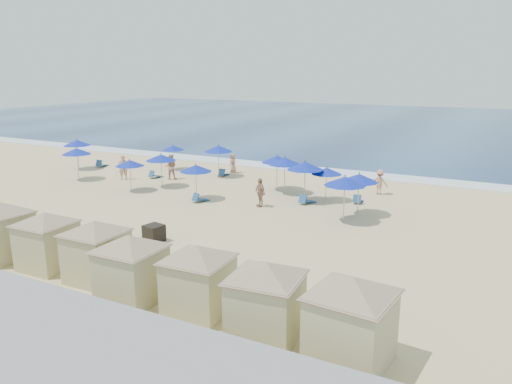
% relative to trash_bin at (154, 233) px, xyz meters
% --- Properties ---
extents(ground, '(160.00, 160.00, 0.00)m').
position_rel_trash_bin_xyz_m(ground, '(-1.74, 4.48, -0.41)').
color(ground, '#D2BD85').
rests_on(ground, ground).
extents(ocean, '(160.00, 80.00, 0.06)m').
position_rel_trash_bin_xyz_m(ocean, '(-1.74, 59.48, -0.38)').
color(ocean, navy).
rests_on(ocean, ground).
extents(surf_line, '(160.00, 2.50, 0.08)m').
position_rel_trash_bin_xyz_m(surf_line, '(-1.74, 19.98, -0.37)').
color(surf_line, white).
rests_on(surf_line, ground).
extents(trash_bin, '(0.97, 0.97, 0.83)m').
position_rel_trash_bin_xyz_m(trash_bin, '(0.00, 0.00, 0.00)').
color(trash_bin, black).
rests_on(trash_bin, ground).
extents(cabana_0, '(4.44, 4.44, 2.79)m').
position_rel_trash_bin_xyz_m(cabana_0, '(-4.41, -4.78, 1.19)').
color(cabana_0, '#C1B784').
rests_on(cabana_0, ground).
extents(cabana_1, '(4.24, 4.24, 2.66)m').
position_rel_trash_bin_xyz_m(cabana_1, '(-1.77, -4.65, 1.11)').
color(cabana_1, '#C1B784').
rests_on(cabana_1, ground).
extents(cabana_2, '(4.30, 4.30, 2.70)m').
position_rel_trash_bin_xyz_m(cabana_2, '(0.98, -4.62, 1.13)').
color(cabana_2, '#C1B784').
rests_on(cabana_2, ground).
extents(cabana_3, '(4.31, 4.31, 2.71)m').
position_rel_trash_bin_xyz_m(cabana_3, '(3.42, -5.37, 1.14)').
color(cabana_3, '#C1B784').
rests_on(cabana_3, ground).
extents(cabana_4, '(4.26, 4.26, 2.68)m').
position_rel_trash_bin_xyz_m(cabana_4, '(6.05, -5.03, 1.12)').
color(cabana_4, '#C1B784').
rests_on(cabana_4, ground).
extents(cabana_5, '(4.35, 4.35, 2.74)m').
position_rel_trash_bin_xyz_m(cabana_5, '(8.77, -5.40, 1.16)').
color(cabana_5, '#C1B784').
rests_on(cabana_5, ground).
extents(cabana_6, '(4.53, 4.53, 2.86)m').
position_rel_trash_bin_xyz_m(cabana_6, '(11.47, -5.49, 1.22)').
color(cabana_6, '#C1B784').
rests_on(cabana_6, ground).
extents(umbrella_0, '(2.24, 2.24, 2.55)m').
position_rel_trash_bin_xyz_m(umbrella_0, '(-17.19, 11.33, 1.80)').
color(umbrella_0, '#A5A8AD').
rests_on(umbrella_0, ground).
extents(umbrella_1, '(2.19, 2.19, 2.49)m').
position_rel_trash_bin_xyz_m(umbrella_1, '(-14.03, 8.36, 1.75)').
color(umbrella_1, '#A5A8AD').
rests_on(umbrella_1, ground).
extents(umbrella_2, '(1.85, 1.85, 2.11)m').
position_rel_trash_bin_xyz_m(umbrella_2, '(-10.06, 14.88, 1.42)').
color(umbrella_2, '#A5A8AD').
rests_on(umbrella_2, ground).
extents(umbrella_3, '(1.97, 1.97, 2.24)m').
position_rel_trash_bin_xyz_m(umbrella_3, '(-8.04, 7.42, 1.53)').
color(umbrella_3, '#A5A8AD').
rests_on(umbrella_3, ground).
extents(umbrella_4, '(2.21, 2.21, 2.51)m').
position_rel_trash_bin_xyz_m(umbrella_4, '(-5.28, 14.29, 1.77)').
color(umbrella_4, '#A5A8AD').
rests_on(umbrella_4, ground).
extents(umbrella_5, '(2.13, 2.13, 2.42)m').
position_rel_trash_bin_xyz_m(umbrella_5, '(-6.96, 9.42, 1.69)').
color(umbrella_5, '#A5A8AD').
rests_on(umbrella_5, ground).
extents(umbrella_6, '(2.06, 2.06, 2.34)m').
position_rel_trash_bin_xyz_m(umbrella_6, '(-2.78, 7.62, 1.62)').
color(umbrella_6, '#A5A8AD').
rests_on(umbrella_6, ground).
extents(umbrella_7, '(2.22, 2.22, 2.53)m').
position_rel_trash_bin_xyz_m(umbrella_7, '(1.50, 11.73, 1.78)').
color(umbrella_7, '#A5A8AD').
rests_on(umbrella_7, ground).
extents(umbrella_8, '(2.32, 2.32, 2.64)m').
position_rel_trash_bin_xyz_m(umbrella_8, '(3.50, 10.38, 1.87)').
color(umbrella_8, '#A5A8AD').
rests_on(umbrella_8, ground).
extents(umbrella_9, '(2.18, 2.18, 2.48)m').
position_rel_trash_bin_xyz_m(umbrella_9, '(0.64, 12.37, 1.74)').
color(umbrella_9, '#A5A8AD').
rests_on(umbrella_9, ground).
extents(umbrella_10, '(2.18, 2.18, 2.48)m').
position_rel_trash_bin_xyz_m(umbrella_10, '(7.33, 9.06, 1.74)').
color(umbrella_10, '#A5A8AD').
rests_on(umbrella_10, ground).
extents(umbrella_11, '(2.30, 2.30, 2.61)m').
position_rel_trash_bin_xyz_m(umbrella_11, '(7.04, 7.41, 1.85)').
color(umbrella_11, '#A5A8AD').
rests_on(umbrella_11, ground).
extents(umbrella_12, '(1.95, 1.95, 2.21)m').
position_rel_trash_bin_xyz_m(umbrella_12, '(4.63, 11.19, 1.51)').
color(umbrella_12, '#A5A8AD').
rests_on(umbrella_12, ground).
extents(beach_chair_0, '(0.78, 1.30, 0.67)m').
position_rel_trash_bin_xyz_m(beach_chair_0, '(-16.19, 12.86, -0.18)').
color(beach_chair_0, '#234E81').
rests_on(beach_chair_0, ground).
extents(beach_chair_1, '(0.76, 1.22, 0.62)m').
position_rel_trash_bin_xyz_m(beach_chair_1, '(-9.33, 11.50, -0.20)').
color(beach_chair_1, '#234E81').
rests_on(beach_chair_1, ground).
extents(beach_chair_2, '(0.63, 1.17, 0.62)m').
position_rel_trash_bin_xyz_m(beach_chair_2, '(-5.06, 14.59, -0.20)').
color(beach_chair_2, '#234E81').
rests_on(beach_chair_2, ground).
extents(beach_chair_3, '(0.81, 1.22, 0.62)m').
position_rel_trash_bin_xyz_m(beach_chair_3, '(-2.26, 7.18, -0.20)').
color(beach_chair_3, '#234E81').
rests_on(beach_chair_3, ground).
extents(beach_chair_4, '(0.86, 1.29, 0.65)m').
position_rel_trash_bin_xyz_m(beach_chair_4, '(3.82, 9.90, -0.19)').
color(beach_chair_4, '#234E81').
rests_on(beach_chair_4, ground).
extents(beach_chair_5, '(0.60, 1.15, 0.61)m').
position_rel_trash_bin_xyz_m(beach_chair_5, '(6.60, 11.56, -0.20)').
color(beach_chair_5, '#234E81').
rests_on(beach_chair_5, ground).
extents(beachgoer_0, '(0.76, 0.80, 1.84)m').
position_rel_trash_bin_xyz_m(beachgoer_0, '(-11.10, 10.02, 0.51)').
color(beachgoer_0, tan).
rests_on(beachgoer_0, ground).
extents(beachgoer_1, '(1.15, 1.07, 1.89)m').
position_rel_trash_bin_xyz_m(beachgoer_1, '(-7.97, 11.76, 0.53)').
color(beachgoer_1, tan).
rests_on(beachgoer_1, ground).
extents(beachgoer_2, '(1.10, 0.93, 1.77)m').
position_rel_trash_bin_xyz_m(beachgoer_2, '(1.59, 8.00, 0.47)').
color(beachgoer_2, tan).
rests_on(beachgoer_2, ground).
extents(beachgoer_3, '(1.17, 0.78, 1.68)m').
position_rel_trash_bin_xyz_m(beachgoer_3, '(7.20, 14.42, 0.43)').
color(beachgoer_3, tan).
rests_on(beachgoer_3, ground).
extents(beachgoer_4, '(0.90, 0.79, 1.55)m').
position_rel_trash_bin_xyz_m(beachgoer_4, '(-5.07, 16.09, 0.36)').
color(beachgoer_4, tan).
rests_on(beachgoer_4, ground).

